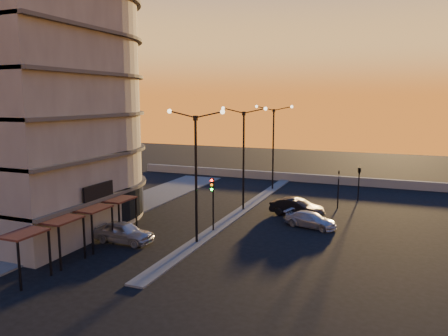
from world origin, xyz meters
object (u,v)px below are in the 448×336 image
(streetlamp_mid, at_px, (244,150))
(car_hatchback, at_px, (123,232))
(car_wagon, at_px, (311,220))
(car_sedan, at_px, (297,207))
(traffic_light_main, at_px, (212,196))

(streetlamp_mid, distance_m, car_hatchback, 13.65)
(streetlamp_mid, relative_size, car_wagon, 2.25)
(car_wagon, bearing_deg, streetlamp_mid, 80.37)
(car_sedan, bearing_deg, car_wagon, -136.79)
(traffic_light_main, xyz_separation_m, car_sedan, (5.00, 7.06, -2.12))
(traffic_light_main, distance_m, car_wagon, 8.28)
(car_sedan, relative_size, car_wagon, 1.10)
(traffic_light_main, height_order, car_hatchback, traffic_light_main)
(traffic_light_main, height_order, car_wagon, traffic_light_main)
(streetlamp_mid, relative_size, traffic_light_main, 2.24)
(car_hatchback, xyz_separation_m, car_wagon, (11.77, 8.77, -0.15))
(car_sedan, distance_m, car_wagon, 3.43)
(streetlamp_mid, bearing_deg, car_hatchback, -112.90)
(car_hatchback, xyz_separation_m, car_sedan, (9.97, 11.69, 0.00))
(traffic_light_main, bearing_deg, car_hatchback, -137.01)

